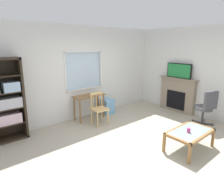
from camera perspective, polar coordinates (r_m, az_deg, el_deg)
The scene contains 12 objects.
ground at distance 4.57m, azimuth 7.48°, elevation -15.73°, with size 6.52×5.67×0.02m, color #B2A893.
wall_back_with_window at distance 5.89m, azimuth -9.14°, elevation 4.89°, with size 5.52×0.15×2.74m.
wall_right at distance 6.45m, azimuth 25.17°, elevation 4.56°, with size 0.12×4.87×2.74m, color silver.
bookshelf at distance 4.97m, azimuth -29.98°, elevation -2.76°, with size 0.90×0.38×1.92m.
desk_under_window at distance 5.77m, azimuth -6.75°, elevation -2.90°, with size 0.93×0.42×0.74m.
wooden_chair at distance 5.40m, azimuth -3.87°, elevation -5.53°, with size 0.45×0.43×0.90m.
plastic_drawer_unit at distance 6.32m, azimuth -1.52°, elevation -4.88°, with size 0.35×0.40×0.47m, color #72ADDB.
fireplace at distance 6.77m, azimuth 18.70°, elevation -1.43°, with size 0.26×1.29×1.13m.
tv at distance 6.61m, azimuth 19.13°, elevation 5.27°, with size 0.06×0.84×0.47m.
office_chair at distance 5.84m, azimuth 26.00°, elevation -4.48°, with size 0.58×0.62×1.00m.
coffee_table at distance 4.50m, azimuth 21.97°, elevation -11.93°, with size 1.05×0.61×0.41m.
sippy_cup at distance 4.39m, azimuth 21.67°, elevation -11.07°, with size 0.07×0.07×0.09m, color #DB3D84.
Camera 1 is at (-2.99, -2.67, 2.19)m, focal length 31.01 mm.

